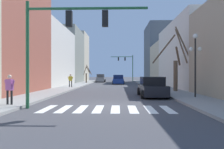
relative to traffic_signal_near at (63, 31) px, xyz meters
name	(u,v)px	position (x,y,z in m)	size (l,w,h in m)	color
ground_plane	(108,106)	(2.33, 0.94, -4.14)	(240.00, 240.00, 0.00)	#424247
sidewalk_left	(6,104)	(-3.59, 0.94, -4.06)	(2.86, 90.00, 0.15)	gray
sidewalk_right	(213,105)	(8.25, 0.94, -4.06)	(2.86, 90.00, 0.15)	gray
building_row_left	(48,52)	(-8.02, 22.43, 1.12)	(6.00, 53.10, 12.03)	#BCB299
building_row_right	(180,55)	(12.68, 23.07, 0.65)	(6.00, 50.90, 13.26)	tan
crosswalk_stripes	(107,109)	(2.33, -0.12, -4.13)	(6.75, 2.60, 0.01)	white
traffic_signal_near	(63,31)	(0.00, 0.00, 0.00)	(6.47, 0.28, 5.70)	#236038
traffic_signal_far	(127,63)	(5.06, 43.18, 0.54)	(5.59, 0.28, 6.55)	#236038
street_lamp_right_corner	(195,52)	(8.56, 4.64, -0.72)	(0.95, 0.36, 4.63)	black
car_parked_left_near	(118,80)	(2.95, 28.17, -3.35)	(2.14, 4.83, 1.68)	navy
car_parked_right_mid	(101,78)	(-1.02, 37.79, -3.30)	(2.04, 4.69, 1.80)	gray
car_parked_right_far	(152,87)	(5.65, 6.19, -3.38)	(2.09, 4.73, 1.61)	black
pedestrian_waiting_at_curb	(10,87)	(-3.08, 0.39, -3.01)	(0.70, 0.32, 1.65)	black
pedestrian_on_right_sidewalk	(70,79)	(-3.23, 16.48, -3.00)	(0.72, 0.23, 1.67)	black
street_tree_right_mid	(176,65)	(8.66, 10.33, -1.42)	(3.57, 2.61, 6.39)	brown
street_tree_right_near	(87,75)	(-3.10, 30.29, -2.48)	(1.61, 0.70, 3.50)	brown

